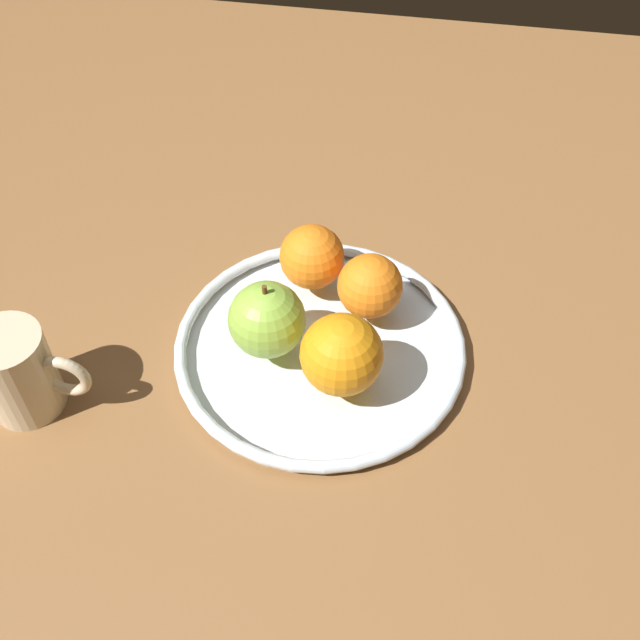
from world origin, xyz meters
TOP-DOWN VIEW (x-y plane):
  - ground_plane at (0.00, 0.00)cm, footprint 136.56×136.56cm
  - fruit_bowl at (0.00, 0.00)cm, footprint 28.07×28.07cm
  - apple at (-4.71, -1.33)cm, footprint 7.22×7.22cm
  - orange_front_right at (2.67, -4.31)cm, footprint 7.47×7.47cm
  - orange_back_right at (4.03, 4.93)cm, footprint 6.36×6.36cm
  - orange_back_left at (-2.19, 7.88)cm, footprint 6.52×6.52cm
  - ambient_mug at (-25.06, -10.30)cm, footprint 10.32×6.66cm

SIDE VIEW (x-z plane):
  - ground_plane at x=0.00cm, z-range -4.00..0.00cm
  - fruit_bowl at x=0.00cm, z-range 0.02..1.82cm
  - ambient_mug at x=-25.06cm, z-range 0.03..8.93cm
  - orange_back_right at x=4.03cm, z-range 1.80..8.16cm
  - orange_back_left at x=-2.19cm, z-range 1.80..8.32cm
  - apple at x=-4.71cm, z-range 1.40..9.43cm
  - orange_front_right at x=2.67cm, z-range 1.80..9.27cm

